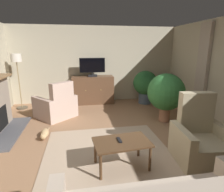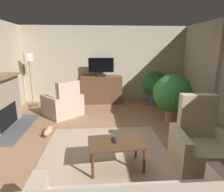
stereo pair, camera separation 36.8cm
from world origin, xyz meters
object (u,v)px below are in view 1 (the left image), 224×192
at_px(armchair_near_window, 200,141).
at_px(cat, 45,133).
at_px(television, 92,67).
at_px(tv_remote, 119,140).
at_px(coffee_table, 122,145).
at_px(tv_cabinet, 93,90).
at_px(floor_lamp, 17,67).
at_px(armchair_facing_sofa, 56,106).
at_px(potted_plant_tall_palm_by_window, 166,93).
at_px(potted_plant_on_hearth_side, 145,84).

relative_size(armchair_near_window, cat, 1.69).
xyz_separation_m(television, tv_remote, (0.14, -3.74, -0.82)).
bearing_deg(coffee_table, tv_cabinet, 92.57).
xyz_separation_m(tv_cabinet, armchair_near_window, (1.56, -3.84, -0.11)).
bearing_deg(armchair_near_window, tv_cabinet, 112.12).
bearing_deg(television, floor_lamp, -175.82).
bearing_deg(cat, tv_cabinet, 63.20).
relative_size(tv_cabinet, armchair_facing_sofa, 1.13).
distance_m(coffee_table, potted_plant_tall_palm_by_window, 2.41).
distance_m(armchair_facing_sofa, floor_lamp, 1.87).
bearing_deg(armchair_facing_sofa, tv_cabinet, 48.13).
height_order(armchair_near_window, cat, armchair_near_window).
relative_size(potted_plant_on_hearth_side, floor_lamp, 0.66).
bearing_deg(armchair_facing_sofa, floor_lamp, 139.74).
xyz_separation_m(tv_remote, armchair_near_window, (1.42, -0.05, -0.13)).
height_order(television, cat, television).
distance_m(tv_cabinet, tv_remote, 3.80).
bearing_deg(potted_plant_on_hearth_side, coffee_table, -115.12).
height_order(television, tv_remote, television).
xyz_separation_m(armchair_near_window, armchair_facing_sofa, (-2.68, 2.59, -0.03)).
relative_size(tv_remote, armchair_near_window, 0.15).
relative_size(armchair_near_window, potted_plant_on_hearth_side, 1.01).
bearing_deg(tv_cabinet, tv_remote, -87.93).
bearing_deg(television, potted_plant_on_hearth_side, -8.87).
distance_m(coffee_table, cat, 1.98).
relative_size(tv_cabinet, potted_plant_tall_palm_by_window, 1.11).
height_order(tv_remote, armchair_near_window, armchair_near_window).
bearing_deg(potted_plant_on_hearth_side, armchair_near_window, -94.01).
bearing_deg(armchair_facing_sofa, coffee_table, -63.44).
xyz_separation_m(coffee_table, tv_remote, (-0.03, 0.03, 0.07)).
height_order(potted_plant_tall_palm_by_window, cat, potted_plant_tall_palm_by_window).
distance_m(tv_cabinet, armchair_near_window, 4.15).
relative_size(cat, floor_lamp, 0.39).
distance_m(tv_remote, floor_lamp, 4.42).
relative_size(television, armchair_near_window, 0.74).
height_order(tv_cabinet, potted_plant_tall_palm_by_window, potted_plant_tall_palm_by_window).
relative_size(armchair_near_window, armchair_facing_sofa, 0.92).
relative_size(potted_plant_tall_palm_by_window, floor_lamp, 0.74).
xyz_separation_m(potted_plant_on_hearth_side, floor_lamp, (-4.13, 0.11, 0.65)).
height_order(television, floor_lamp, floor_lamp).
bearing_deg(cat, armchair_facing_sofa, 83.69).
bearing_deg(armchair_near_window, floor_lamp, 137.05).
relative_size(television, armchair_facing_sofa, 0.68).
bearing_deg(cat, coffee_table, -43.24).
height_order(armchair_facing_sofa, potted_plant_tall_palm_by_window, potted_plant_tall_palm_by_window).
relative_size(coffee_table, armchair_near_window, 0.81).
relative_size(armchair_near_window, floor_lamp, 0.66).
distance_m(tv_remote, potted_plant_tall_palm_by_window, 2.40).
distance_m(television, coffee_table, 3.88).
relative_size(armchair_near_window, potted_plant_tall_palm_by_window, 0.90).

